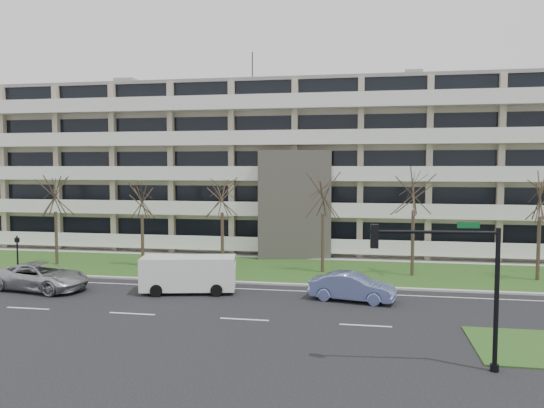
% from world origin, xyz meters
% --- Properties ---
extents(ground, '(160.00, 160.00, 0.00)m').
position_xyz_m(ground, '(0.00, 0.00, 0.00)').
color(ground, black).
rests_on(ground, ground).
extents(grass_verge, '(90.00, 10.00, 0.06)m').
position_xyz_m(grass_verge, '(0.00, 13.00, 0.03)').
color(grass_verge, '#284D19').
rests_on(grass_verge, ground).
extents(curb, '(90.00, 0.35, 0.12)m').
position_xyz_m(curb, '(0.00, 8.00, 0.06)').
color(curb, '#B2B2AD').
rests_on(curb, ground).
extents(sidewalk, '(90.00, 2.00, 0.08)m').
position_xyz_m(sidewalk, '(0.00, 18.50, 0.04)').
color(sidewalk, '#B2B2AD').
rests_on(sidewalk, ground).
extents(lane_edge_line, '(90.00, 0.12, 0.01)m').
position_xyz_m(lane_edge_line, '(0.00, 6.50, 0.01)').
color(lane_edge_line, white).
rests_on(lane_edge_line, ground).
extents(apartment_building, '(60.50, 15.10, 18.75)m').
position_xyz_m(apartment_building, '(-0.01, 25.32, 7.61)').
color(apartment_building, '#BEAD94').
rests_on(apartment_building, ground).
extents(silver_pickup, '(6.48, 3.80, 1.69)m').
position_xyz_m(silver_pickup, '(-13.85, 4.04, 0.85)').
color(silver_pickup, '#A6A8AD').
rests_on(silver_pickup, ground).
extents(blue_sedan, '(5.08, 2.59, 1.60)m').
position_xyz_m(blue_sedan, '(5.24, 4.72, 0.80)').
color(blue_sedan, '#788AD1').
rests_on(blue_sedan, ground).
extents(white_van, '(5.95, 3.17, 2.19)m').
position_xyz_m(white_van, '(-4.56, 5.03, 1.31)').
color(white_van, white).
rests_on(white_van, ground).
extents(traffic_signal, '(4.84, 0.69, 5.61)m').
position_xyz_m(traffic_signal, '(9.17, -5.10, 3.63)').
color(traffic_signal, black).
rests_on(traffic_signal, ground).
extents(pedestrian_signal, '(0.32, 0.28, 2.89)m').
position_xyz_m(pedestrian_signal, '(-17.71, 7.17, 1.84)').
color(pedestrian_signal, black).
rests_on(pedestrian_signal, ground).
extents(tree_1, '(3.72, 3.72, 7.45)m').
position_xyz_m(tree_1, '(-17.78, 11.98, 5.79)').
color(tree_1, '#382B21').
rests_on(tree_1, ground).
extents(tree_2, '(3.57, 3.57, 7.14)m').
position_xyz_m(tree_2, '(-10.80, 12.33, 5.55)').
color(tree_2, '#382B21').
rests_on(tree_2, ground).
extents(tree_3, '(3.83, 3.83, 7.65)m').
position_xyz_m(tree_3, '(-4.45, 12.14, 5.95)').
color(tree_3, '#382B21').
rests_on(tree_3, ground).
extents(tree_4, '(3.84, 3.84, 7.68)m').
position_xyz_m(tree_4, '(2.93, 12.46, 5.97)').
color(tree_4, '#382B21').
rests_on(tree_4, ground).
extents(tree_5, '(4.12, 4.12, 8.24)m').
position_xyz_m(tree_5, '(9.21, 12.30, 6.41)').
color(tree_5, '#382B21').
rests_on(tree_5, ground).
extents(tree_6, '(3.87, 3.87, 7.75)m').
position_xyz_m(tree_6, '(17.37, 12.17, 6.02)').
color(tree_6, '#382B21').
rests_on(tree_6, ground).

